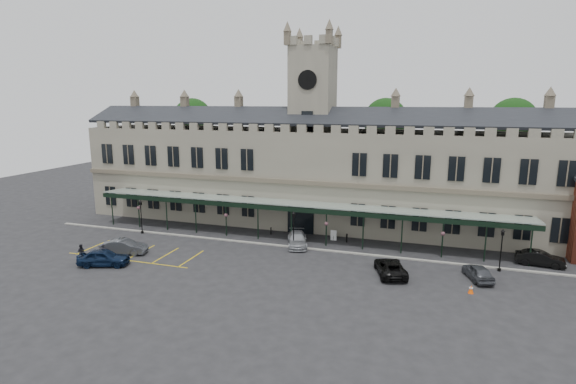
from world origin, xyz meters
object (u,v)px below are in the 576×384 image
(clock_tower, at_px, (313,121))
(car_taxi, at_px, (297,239))
(lamp_post_right, at_px, (502,246))
(car_left_b, at_px, (124,247))
(car_right_b, at_px, (540,258))
(lamp_post_mid, at_px, (294,227))
(station_building, at_px, (312,174))
(sign_board, at_px, (334,235))
(car_van, at_px, (390,267))
(lamp_post_left, at_px, (141,214))
(car_left_a, at_px, (104,258))
(traffic_cone, at_px, (471,289))
(person_b, at_px, (81,252))
(person_a, at_px, (104,253))
(car_right_a, at_px, (478,272))

(clock_tower, bearing_deg, car_taxi, -84.16)
(lamp_post_right, distance_m, car_left_b, 37.10)
(car_left_b, bearing_deg, car_right_b, -91.47)
(lamp_post_mid, height_order, lamp_post_right, lamp_post_mid)
(station_building, xyz_separation_m, car_right_b, (25.00, -8.24, -5.75))
(car_taxi, xyz_separation_m, car_right_b, (24.00, 1.45, -0.01))
(sign_board, xyz_separation_m, car_left_b, (-19.71, -11.18, 0.19))
(car_van, bearing_deg, lamp_post_left, -25.21)
(lamp_post_left, distance_m, lamp_post_right, 39.18)
(station_building, height_order, car_left_b, station_building)
(car_right_b, bearing_deg, car_left_a, 114.44)
(lamp_post_right, height_order, car_right_b, lamp_post_right)
(station_building, bearing_deg, car_right_b, -18.24)
(station_building, bearing_deg, traffic_cone, -43.22)
(station_building, relative_size, sign_board, 50.72)
(person_b, bearing_deg, lamp_post_mid, -169.14)
(clock_tower, height_order, car_right_b, clock_tower)
(car_right_b, bearing_deg, lamp_post_mid, 102.67)
(car_van, bearing_deg, station_building, -69.87)
(lamp_post_right, distance_m, traffic_cone, 7.07)
(lamp_post_mid, distance_m, person_b, 21.59)
(lamp_post_right, xyz_separation_m, car_left_a, (-36.11, -10.20, -1.61))
(lamp_post_left, xyz_separation_m, lamp_post_mid, (19.00, 0.05, 0.04))
(lamp_post_right, relative_size, traffic_cone, 5.83)
(lamp_post_left, distance_m, car_taxi, 19.18)
(lamp_post_right, xyz_separation_m, car_left_b, (-36.45, -6.72, -1.66))
(lamp_post_mid, distance_m, car_right_b, 24.27)
(lamp_post_left, relative_size, lamp_post_right, 1.00)
(station_building, bearing_deg, lamp_post_mid, -85.09)
(car_left_a, bearing_deg, person_a, 19.45)
(lamp_post_mid, bearing_deg, car_left_b, -157.07)
(lamp_post_right, relative_size, car_left_b, 0.88)
(clock_tower, relative_size, car_van, 4.90)
(traffic_cone, distance_m, person_b, 36.68)
(traffic_cone, height_order, person_a, person_a)
(clock_tower, relative_size, sign_board, 20.96)
(car_left_a, bearing_deg, car_right_a, -96.52)
(lamp_post_left, relative_size, person_a, 2.29)
(car_right_b, bearing_deg, traffic_cone, 149.12)
(car_van, distance_m, person_b, 30.28)
(clock_tower, relative_size, traffic_cone, 35.26)
(lamp_post_left, height_order, person_b, lamp_post_left)
(traffic_cone, xyz_separation_m, person_a, (-33.95, -3.17, 0.56))
(traffic_cone, bearing_deg, car_right_b, 52.64)
(lamp_post_right, relative_size, person_a, 2.28)
(clock_tower, xyz_separation_m, car_left_a, (-15.00, -21.29, -12.30))
(car_left_a, bearing_deg, car_right_b, -90.81)
(person_b, bearing_deg, station_building, -147.55)
(station_building, distance_m, car_left_b, 24.14)
(station_building, relative_size, car_right_b, 13.81)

